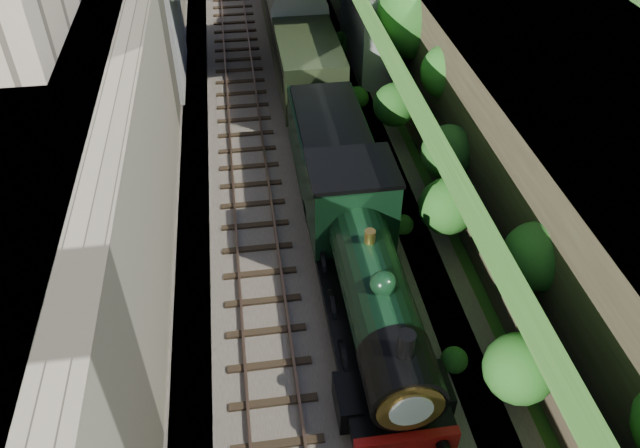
% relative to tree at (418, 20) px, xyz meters
% --- Properties ---
extents(trackbed, '(10.00, 90.00, 0.20)m').
position_rel_tree_xyz_m(trackbed, '(-5.91, 1.23, -4.55)').
color(trackbed, '#473F38').
rests_on(trackbed, ground).
extents(retaining_wall, '(1.00, 90.00, 7.00)m').
position_rel_tree_xyz_m(retaining_wall, '(-11.41, 1.23, -1.15)').
color(retaining_wall, '#756B56').
rests_on(retaining_wall, ground).
extents(street_plateau_left, '(6.00, 90.00, 7.00)m').
position_rel_tree_xyz_m(street_plateau_left, '(-14.91, 1.23, -1.15)').
color(street_plateau_left, '#262628').
rests_on(street_plateau_left, ground).
extents(street_plateau_right, '(8.00, 90.00, 6.25)m').
position_rel_tree_xyz_m(street_plateau_right, '(3.59, 1.23, -1.52)').
color(street_plateau_right, '#262628').
rests_on(street_plateau_right, ground).
extents(embankment_slope, '(4.35, 90.00, 6.44)m').
position_rel_tree_xyz_m(embankment_slope, '(-0.89, 0.60, -1.84)').
color(embankment_slope, '#1E4714').
rests_on(embankment_slope, ground).
extents(track_left, '(2.50, 90.00, 0.20)m').
position_rel_tree_xyz_m(track_left, '(-7.91, 1.23, -4.40)').
color(track_left, black).
rests_on(track_left, trackbed).
extents(track_right, '(2.50, 90.00, 0.20)m').
position_rel_tree_xyz_m(track_right, '(-4.71, 1.23, -4.40)').
color(track_right, black).
rests_on(track_right, trackbed).
extents(tree, '(3.60, 3.80, 6.60)m').
position_rel_tree_xyz_m(tree, '(0.00, 0.00, 0.00)').
color(tree, black).
rests_on(tree, ground).
extents(locomotive, '(3.10, 10.23, 3.83)m').
position_rel_tree_xyz_m(locomotive, '(-4.71, -12.72, -2.75)').
color(locomotive, black).
rests_on(locomotive, trackbed).
extents(tender, '(2.70, 6.00, 3.05)m').
position_rel_tree_xyz_m(tender, '(-4.71, -5.36, -3.03)').
color(tender, black).
rests_on(tender, trackbed).
extents(coach_front, '(2.90, 18.00, 3.70)m').
position_rel_tree_xyz_m(coach_front, '(-4.71, 7.24, -2.60)').
color(coach_front, black).
rests_on(coach_front, trackbed).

